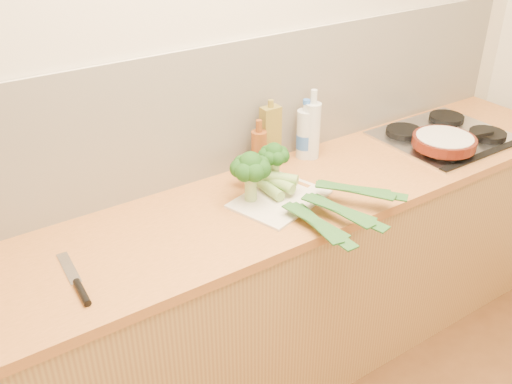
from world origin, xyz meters
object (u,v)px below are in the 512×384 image
(chopping_board, at_px, (280,199))
(skillet, at_px, (445,141))
(gas_hob, at_px, (446,136))
(chefs_knife, at_px, (79,286))

(chopping_board, xyz_separation_m, skillet, (0.84, -0.08, 0.06))
(gas_hob, xyz_separation_m, chopping_board, (-0.99, -0.03, -0.01))
(skillet, bearing_deg, gas_hob, 47.66)
(chopping_board, distance_m, skillet, 0.85)
(chopping_board, relative_size, chefs_knife, 1.14)
(gas_hob, bearing_deg, chopping_board, -178.47)
(chopping_board, bearing_deg, gas_hob, -15.62)
(chopping_board, relative_size, skillet, 0.87)
(chopping_board, height_order, chefs_knife, chefs_knife)
(chefs_knife, xyz_separation_m, skillet, (1.66, 0.01, 0.05))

